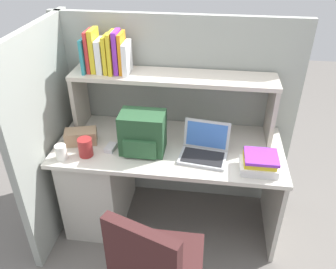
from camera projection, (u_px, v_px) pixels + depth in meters
ground_plane at (169, 219)px, 2.85m from camera, size 8.00×8.00×0.00m
desk at (119, 176)px, 2.68m from camera, size 1.60×0.70×0.73m
cubicle_partition_rear at (175, 114)px, 2.76m from camera, size 1.84×0.05×1.55m
cubicle_partition_left at (51, 135)px, 2.49m from camera, size 0.05×1.06×1.55m
overhead_hutch at (173, 88)px, 2.44m from camera, size 1.44×0.28×0.45m
reference_books_on_shelf at (106, 53)px, 2.37m from camera, size 0.32×0.18×0.29m
laptop at (204, 149)px, 2.33m from camera, size 0.34×0.29×0.22m
backpack at (143, 133)px, 2.33m from camera, size 0.30×0.22×0.29m
computer_mouse at (111, 148)px, 2.40m from camera, size 0.07×0.11×0.03m
paper_cup at (61, 152)px, 2.30m from camera, size 0.08×0.08×0.10m
tissue_box at (81, 137)px, 2.46m from camera, size 0.24×0.18×0.10m
snack_canister at (85, 147)px, 2.32m from camera, size 0.10×0.10×0.13m
desk_book_stack at (259, 163)px, 2.19m from camera, size 0.24×0.20×0.11m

